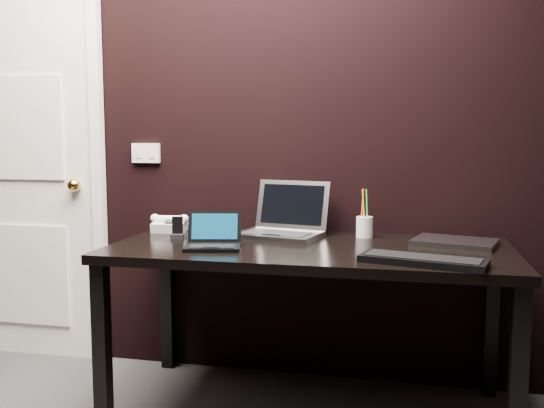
% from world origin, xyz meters
% --- Properties ---
extents(wall_back, '(4.00, 0.00, 4.00)m').
position_xyz_m(wall_back, '(0.00, 1.80, 1.30)').
color(wall_back, black).
rests_on(wall_back, ground).
extents(door, '(0.99, 0.10, 2.14)m').
position_xyz_m(door, '(-1.35, 1.78, 1.04)').
color(door, white).
rests_on(door, ground).
extents(wall_switch, '(0.15, 0.02, 0.10)m').
position_xyz_m(wall_switch, '(-0.62, 1.79, 1.12)').
color(wall_switch, silver).
rests_on(wall_switch, wall_back).
extents(desk, '(1.70, 0.80, 0.74)m').
position_xyz_m(desk, '(0.30, 1.40, 0.66)').
color(desk, black).
rests_on(desk, ground).
extents(netbook, '(0.27, 0.25, 0.15)m').
position_xyz_m(netbook, '(-0.09, 1.26, 0.77)').
color(netbook, black).
rests_on(netbook, desk).
extents(silver_laptop, '(0.43, 0.40, 0.25)m').
position_xyz_m(silver_laptop, '(0.14, 1.61, 0.79)').
color(silver_laptop, '#9D9DA2').
rests_on(silver_laptop, desk).
extents(ext_keyboard, '(0.48, 0.26, 0.03)m').
position_xyz_m(ext_keyboard, '(0.77, 1.12, 0.75)').
color(ext_keyboard, black).
rests_on(ext_keyboard, desk).
extents(closed_laptop, '(0.39, 0.32, 0.02)m').
position_xyz_m(closed_laptop, '(0.91, 1.56, 0.75)').
color(closed_laptop, gray).
rests_on(closed_laptop, desk).
extents(desk_phone, '(0.19, 0.16, 0.09)m').
position_xyz_m(desk_phone, '(-0.43, 1.63, 0.77)').
color(desk_phone, silver).
rests_on(desk_phone, desk).
extents(mobile_phone, '(0.06, 0.06, 0.10)m').
position_xyz_m(mobile_phone, '(-0.32, 1.46, 0.78)').
color(mobile_phone, black).
rests_on(mobile_phone, desk).
extents(pen_cup, '(0.08, 0.08, 0.23)m').
position_xyz_m(pen_cup, '(0.51, 1.67, 0.79)').
color(pen_cup, silver).
rests_on(pen_cup, desk).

